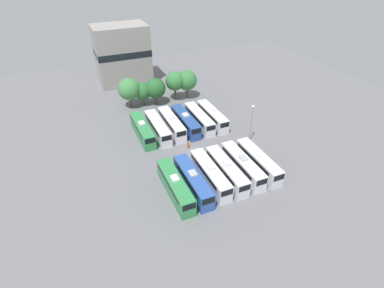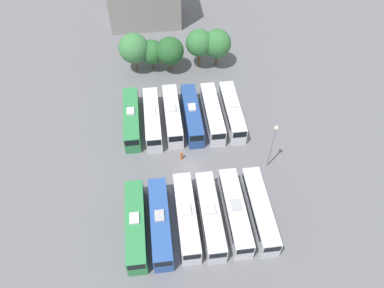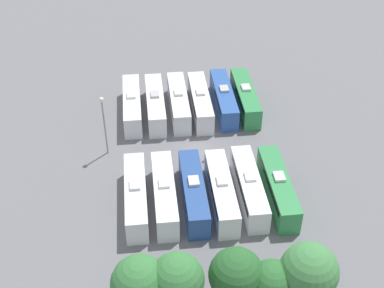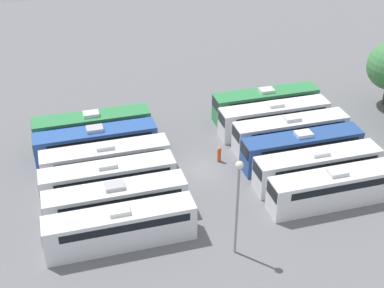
# 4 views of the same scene
# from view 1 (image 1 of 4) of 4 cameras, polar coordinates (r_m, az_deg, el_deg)

# --- Properties ---
(ground_plane) EXTENTS (122.86, 122.86, 0.00)m
(ground_plane) POSITION_cam_1_polar(r_m,az_deg,el_deg) (59.97, 0.80, -1.43)
(ground_plane) COLOR slate
(bus_0) EXTENTS (2.44, 11.93, 3.52)m
(bus_0) POSITION_cam_1_polar(r_m,az_deg,el_deg) (49.51, -3.25, -7.91)
(bus_0) COLOR #338C4C
(bus_0) RESTS_ON ground_plane
(bus_1) EXTENTS (2.44, 11.93, 3.52)m
(bus_1) POSITION_cam_1_polar(r_m,az_deg,el_deg) (50.34, 0.12, -6.99)
(bus_1) COLOR #2D56A8
(bus_1) RESTS_ON ground_plane
(bus_2) EXTENTS (2.44, 11.93, 3.52)m
(bus_2) POSITION_cam_1_polar(r_m,az_deg,el_deg) (51.80, 3.43, -5.69)
(bus_2) COLOR silver
(bus_2) RESTS_ON ground_plane
(bus_3) EXTENTS (2.44, 11.93, 3.52)m
(bus_3) POSITION_cam_1_polar(r_m,az_deg,el_deg) (52.84, 6.54, -4.95)
(bus_3) COLOR silver
(bus_3) RESTS_ON ground_plane
(bus_4) EXTENTS (2.44, 11.93, 3.52)m
(bus_4) POSITION_cam_1_polar(r_m,az_deg,el_deg) (54.38, 9.55, -3.96)
(bus_4) COLOR white
(bus_4) RESTS_ON ground_plane
(bus_5) EXTENTS (2.44, 11.93, 3.52)m
(bus_5) POSITION_cam_1_polar(r_m,az_deg,el_deg) (55.85, 12.50, -3.19)
(bus_5) COLOR silver
(bus_5) RESTS_ON ground_plane
(bus_6) EXTENTS (2.44, 11.93, 3.52)m
(bus_6) POSITION_cam_1_polar(r_m,az_deg,el_deg) (64.57, -9.44, 2.73)
(bus_6) COLOR #338C4C
(bus_6) RESTS_ON ground_plane
(bus_7) EXTENTS (2.44, 11.93, 3.52)m
(bus_7) POSITION_cam_1_polar(r_m,az_deg,el_deg) (64.93, -6.54, 3.18)
(bus_7) COLOR white
(bus_7) RESTS_ON ground_plane
(bus_8) EXTENTS (2.44, 11.93, 3.52)m
(bus_8) POSITION_cam_1_polar(r_m,az_deg,el_deg) (66.09, -3.92, 3.93)
(bus_8) COLOR white
(bus_8) RESTS_ON ground_plane
(bus_9) EXTENTS (2.44, 11.93, 3.52)m
(bus_9) POSITION_cam_1_polar(r_m,az_deg,el_deg) (66.81, -1.27, 4.37)
(bus_9) COLOR #284C93
(bus_9) RESTS_ON ground_plane
(bus_10) EXTENTS (2.44, 11.93, 3.52)m
(bus_10) POSITION_cam_1_polar(r_m,az_deg,el_deg) (67.92, 1.37, 4.90)
(bus_10) COLOR white
(bus_10) RESTS_ON ground_plane
(bus_11) EXTENTS (2.44, 11.93, 3.52)m
(bus_11) POSITION_cam_1_polar(r_m,az_deg,el_deg) (69.19, 3.85, 5.41)
(bus_11) COLOR white
(bus_11) RESTS_ON ground_plane
(worker_person) EXTENTS (0.36, 0.36, 1.68)m
(worker_person) POSITION_cam_1_polar(r_m,az_deg,el_deg) (60.52, -0.72, -0.17)
(worker_person) COLOR #CC4C19
(worker_person) RESTS_ON ground_plane
(light_pole) EXTENTS (0.60, 0.60, 8.54)m
(light_pole) POSITION_cam_1_polar(r_m,az_deg,el_deg) (61.08, 11.31, 4.90)
(light_pole) COLOR gray
(light_pole) RESTS_ON ground_plane
(tree_0) EXTENTS (5.47, 5.47, 7.65)m
(tree_0) POSITION_cam_1_polar(r_m,az_deg,el_deg) (76.20, -11.90, 10.19)
(tree_0) COLOR brown
(tree_0) RESTS_ON ground_plane
(tree_1) EXTENTS (4.50, 4.50, 6.00)m
(tree_1) POSITION_cam_1_polar(r_m,az_deg,el_deg) (77.34, -9.45, 9.89)
(tree_1) COLOR brown
(tree_1) RESTS_ON ground_plane
(tree_2) EXTENTS (5.14, 5.14, 6.89)m
(tree_2) POSITION_cam_1_polar(r_m,az_deg,el_deg) (77.04, -6.97, 10.46)
(tree_2) COLOR brown
(tree_2) RESTS_ON ground_plane
(tree_3) EXTENTS (4.94, 4.94, 7.67)m
(tree_3) POSITION_cam_1_polar(r_m,az_deg,el_deg) (78.80, -3.29, 11.89)
(tree_3) COLOR brown
(tree_3) RESTS_ON ground_plane
(tree_4) EXTENTS (5.24, 5.24, 7.51)m
(tree_4) POSITION_cam_1_polar(r_m,az_deg,el_deg) (79.88, -0.98, 12.02)
(tree_4) COLOR brown
(tree_4) RESTS_ON ground_plane
(depot_building) EXTENTS (14.80, 9.62, 16.27)m
(depot_building) POSITION_cam_1_polar(r_m,az_deg,el_deg) (91.49, -13.11, 16.29)
(depot_building) COLOR gray
(depot_building) RESTS_ON ground_plane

